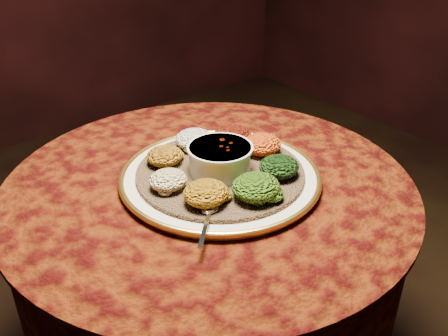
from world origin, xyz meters
TOP-DOWN VIEW (x-y plane):
  - table at (0.00, 0.00)m, footprint 0.96×0.96m
  - platter at (0.02, -0.01)m, footprint 0.56×0.56m
  - injera at (0.02, -0.01)m, footprint 0.50×0.50m
  - stew_bowl at (0.02, -0.01)m, footprint 0.15×0.15m
  - spoon at (-0.10, -0.14)m, footprint 0.11×0.11m
  - portion_ayib at (0.04, 0.12)m, footprint 0.10×0.09m
  - portion_kitfo at (0.13, 0.07)m, footprint 0.10×0.10m
  - portion_tikil at (0.16, -0.01)m, footprint 0.10×0.09m
  - portion_gomen at (0.12, -0.11)m, footprint 0.09×0.09m
  - portion_mixveg at (0.01, -0.15)m, footprint 0.10×0.10m
  - portion_kik at (-0.08, -0.10)m, footprint 0.10×0.09m
  - portion_timatim at (-0.11, -0.00)m, footprint 0.08×0.08m
  - portion_shiro at (-0.06, 0.09)m, footprint 0.09×0.08m

SIDE VIEW (x-z plane):
  - table at x=0.00m, z-range 0.19..0.92m
  - platter at x=0.02m, z-range 0.73..0.76m
  - injera at x=0.02m, z-range 0.75..0.76m
  - spoon at x=-0.10m, z-range 0.76..0.77m
  - portion_timatim at x=-0.11m, z-range 0.76..0.80m
  - portion_shiro at x=-0.06m, z-range 0.76..0.80m
  - portion_gomen at x=0.12m, z-range 0.76..0.81m
  - portion_ayib at x=0.04m, z-range 0.76..0.81m
  - portion_tikil at x=0.16m, z-range 0.76..0.81m
  - portion_kik at x=-0.08m, z-range 0.76..0.81m
  - portion_kitfo at x=0.13m, z-range 0.76..0.81m
  - portion_mixveg at x=0.01m, z-range 0.76..0.81m
  - stew_bowl at x=0.02m, z-range 0.77..0.83m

